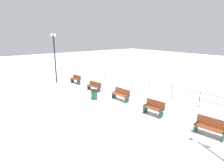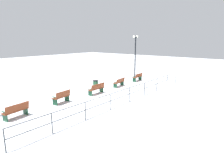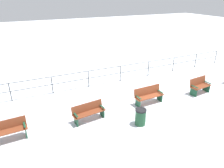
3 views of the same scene
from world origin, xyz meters
name	(u,v)px [view 3 (image 3 of 3)]	position (x,y,z in m)	size (l,w,h in m)	color
ground_plane	(150,105)	(0.00, 0.00, 0.00)	(80.00, 80.00, 0.00)	white
bench_nearest	(7,130)	(-0.03, -6.92, 0.47)	(0.55, 1.53, 0.87)	brown
bench_second	(89,112)	(-0.04, -3.47, 0.45)	(0.68, 1.61, 0.83)	brown
bench_third	(149,95)	(-0.23, 0.00, 0.48)	(0.60, 1.68, 0.92)	brown
bench_fourth	(200,86)	(0.02, 3.45, 0.48)	(0.71, 1.42, 0.95)	brown
waterfront_railing	(120,71)	(-3.59, 0.00, 0.74)	(0.05, 18.09, 1.09)	#383D42
trash_bin	(140,117)	(1.28, -1.45, 0.39)	(0.51, 0.51, 0.78)	#1E4C2D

